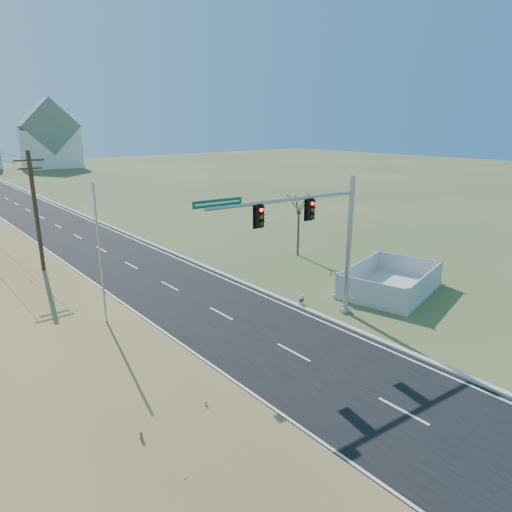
# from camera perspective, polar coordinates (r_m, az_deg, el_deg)

# --- Properties ---
(ground) EXTENTS (260.00, 260.00, 0.00)m
(ground) POSITION_cam_1_polar(r_m,az_deg,el_deg) (23.70, 1.30, -10.31)
(ground) COLOR #3D4F26
(ground) RESTS_ON ground
(road) EXTENTS (8.00, 180.00, 0.06)m
(road) POSITION_cam_1_polar(r_m,az_deg,el_deg) (68.29, -27.38, 5.56)
(road) COLOR black
(road) RESTS_ON ground
(curb) EXTENTS (0.30, 180.00, 0.18)m
(curb) POSITION_cam_1_polar(r_m,az_deg,el_deg) (69.24, -24.04, 6.15)
(curb) COLOR #B2AFA8
(curb) RESTS_ON ground
(utility_pole_near) EXTENTS (1.80, 0.26, 9.00)m
(utility_pole_near) POSITION_cam_1_polar(r_m,az_deg,el_deg) (32.43, -25.70, 4.15)
(utility_pole_near) COLOR #422D1E
(utility_pole_near) RESTS_ON ground
(condo_ne) EXTENTS (14.12, 10.51, 16.52)m
(condo_ne) POSITION_cam_1_polar(r_m,az_deg,el_deg) (124.76, -24.37, 13.16)
(condo_ne) COLOR white
(condo_ne) RESTS_ON ground
(traffic_signal_mast) EXTENTS (9.89, 1.25, 7.90)m
(traffic_signal_mast) POSITION_cam_1_polar(r_m,az_deg,el_deg) (24.56, 8.50, 2.39)
(traffic_signal_mast) COLOR #9EA0A5
(traffic_signal_mast) RESTS_ON ground
(fence_enclosure) EXTENTS (7.90, 6.27, 1.60)m
(fence_enclosure) POSITION_cam_1_polar(r_m,az_deg,el_deg) (31.21, 16.42, -3.68)
(fence_enclosure) COLOR #B7B5AD
(fence_enclosure) RESTS_ON ground
(open_sign) EXTENTS (0.54, 0.12, 0.66)m
(open_sign) POSITION_cam_1_polar(r_m,az_deg,el_deg) (27.70, 5.69, -5.53)
(open_sign) COLOR white
(open_sign) RESTS_ON ground
(flagpole) EXTENTS (0.36, 0.36, 8.09)m
(flagpole) POSITION_cam_1_polar(r_m,az_deg,el_deg) (22.93, -18.60, -3.37)
(flagpole) COLOR #B7B5AD
(flagpole) RESTS_ON ground
(bare_tree) EXTENTS (2.09, 2.09, 5.55)m
(bare_tree) POSITION_cam_1_polar(r_m,az_deg,el_deg) (37.25, 5.40, 6.73)
(bare_tree) COLOR #4C3F33
(bare_tree) RESTS_ON ground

